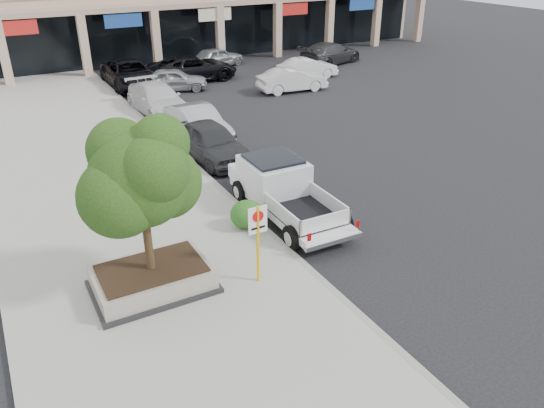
{
  "coord_description": "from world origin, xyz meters",
  "views": [
    {
      "loc": [
        -8.68,
        -11.25,
        8.66
      ],
      "look_at": [
        -1.63,
        1.5,
        1.33
      ],
      "focal_mm": 35.0,
      "sensor_mm": 36.0,
      "label": 1
    }
  ],
  "objects": [
    {
      "name": "ground",
      "position": [
        0.0,
        0.0,
        0.0
      ],
      "size": [
        120.0,
        120.0,
        0.0
      ],
      "primitive_type": "plane",
      "color": "black",
      "rests_on": "ground"
    },
    {
      "name": "sidewalk",
      "position": [
        -5.5,
        6.0,
        0.07
      ],
      "size": [
        8.0,
        52.0,
        0.15
      ],
      "primitive_type": "cube",
      "color": "gray",
      "rests_on": "ground"
    },
    {
      "name": "curb",
      "position": [
        -1.55,
        6.0,
        0.07
      ],
      "size": [
        0.2,
        52.0,
        0.15
      ],
      "primitive_type": "cube",
      "color": "gray",
      "rests_on": "ground"
    },
    {
      "name": "planter",
      "position": [
        -5.78,
        0.64,
        0.48
      ],
      "size": [
        3.2,
        2.2,
        0.68
      ],
      "color": "black",
      "rests_on": "sidewalk"
    },
    {
      "name": "planter_tree",
      "position": [
        -5.64,
        0.8,
        3.41
      ],
      "size": [
        2.9,
        2.55,
        4.0
      ],
      "color": "black",
      "rests_on": "planter"
    },
    {
      "name": "no_parking_sign",
      "position": [
        -3.11,
        -0.39,
        1.63
      ],
      "size": [
        0.55,
        0.09,
        2.3
      ],
      "color": "#F3B40C",
      "rests_on": "sidewalk"
    },
    {
      "name": "hedge",
      "position": [
        -2.03,
        2.49,
        0.62
      ],
      "size": [
        1.1,
        0.99,
        0.93
      ],
      "primitive_type": "ellipsoid",
      "color": "#144615",
      "rests_on": "sidewalk"
    },
    {
      "name": "pickup_truck",
      "position": [
        -0.35,
        2.7,
        0.92
      ],
      "size": [
        2.26,
        5.88,
        1.84
      ],
      "primitive_type": null,
      "rotation": [
        0.0,
        0.0,
        -0.02
      ],
      "color": "silver",
      "rests_on": "ground"
    },
    {
      "name": "curb_car_a",
      "position": [
        -0.52,
        8.92,
        0.81
      ],
      "size": [
        2.23,
        4.86,
        1.62
      ],
      "primitive_type": "imported",
      "rotation": [
        0.0,
        0.0,
        0.07
      ],
      "color": "#282A2D",
      "rests_on": "ground"
    },
    {
      "name": "curb_car_b",
      "position": [
        -0.05,
        11.63,
        0.78
      ],
      "size": [
        1.87,
        4.81,
        1.56
      ],
      "primitive_type": "imported",
      "rotation": [
        0.0,
        0.0,
        0.05
      ],
      "color": "#95979C",
      "rests_on": "ground"
    },
    {
      "name": "curb_car_c",
      "position": [
        -0.42,
        16.57,
        0.79
      ],
      "size": [
        2.46,
        5.52,
        1.57
      ],
      "primitive_type": "imported",
      "rotation": [
        0.0,
        0.0,
        0.05
      ],
      "color": "silver",
      "rests_on": "ground"
    },
    {
      "name": "curb_car_d",
      "position": [
        -0.15,
        23.07,
        0.83
      ],
      "size": [
        2.81,
        6.02,
        1.67
      ],
      "primitive_type": "imported",
      "rotation": [
        0.0,
        0.0,
        -0.01
      ],
      "color": "black",
      "rests_on": "ground"
    },
    {
      "name": "lot_car_a",
      "position": [
        2.0,
        20.81,
        0.7
      ],
      "size": [
        4.44,
        2.9,
        1.4
      ],
      "primitive_type": "imported",
      "rotation": [
        0.0,
        0.0,
        1.24
      ],
      "color": "#9A9EA2",
      "rests_on": "ground"
    },
    {
      "name": "lot_car_b",
      "position": [
        8.43,
        17.09,
        0.72
      ],
      "size": [
        4.49,
        1.88,
        1.44
      ],
      "primitive_type": "imported",
      "rotation": [
        0.0,
        0.0,
        1.49
      ],
      "color": "silver",
      "rests_on": "ground"
    },
    {
      "name": "lot_car_c",
      "position": [
        15.17,
        22.67,
        0.81
      ],
      "size": [
        5.99,
        3.77,
        1.62
      ],
      "primitive_type": "imported",
      "rotation": [
        0.0,
        0.0,
        1.86
      ],
      "color": "#292B2D",
      "rests_on": "ground"
    },
    {
      "name": "lot_car_d",
      "position": [
        4.0,
        22.69,
        0.83
      ],
      "size": [
        5.99,
        2.76,
        1.67
      ],
      "primitive_type": "imported",
      "rotation": [
        0.0,
        0.0,
        1.57
      ],
      "color": "black",
      "rests_on": "ground"
    },
    {
      "name": "lot_car_e",
      "position": [
        7.16,
        25.86,
        0.72
      ],
      "size": [
        4.54,
        2.82,
        1.44
      ],
      "primitive_type": "imported",
      "rotation": [
        0.0,
        0.0,
        1.86
      ],
      "color": "gray",
      "rests_on": "ground"
    },
    {
      "name": "lot_car_f",
      "position": [
        11.11,
        19.54,
        0.69
      ],
      "size": [
        4.21,
        1.55,
        1.38
      ],
      "primitive_type": "imported",
      "rotation": [
        0.0,
        0.0,
        1.55
      ],
      "color": "silver",
      "rests_on": "ground"
    }
  ]
}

